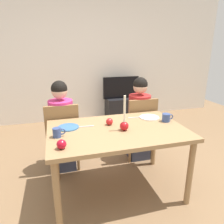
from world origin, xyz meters
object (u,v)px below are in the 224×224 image
Objects in this scene: chair_left at (63,133)px; mug_left at (57,132)px; tv_stand at (121,108)px; plate_right at (149,117)px; mug_right at (166,118)px; apple_near_candle at (61,144)px; dining_table at (117,136)px; chair_right at (140,125)px; person_left_child at (62,128)px; person_right_child at (139,120)px; candle_centerpiece at (124,123)px; plate_left at (68,127)px; tv at (121,88)px; apple_by_left_plate at (109,122)px.

mug_left is at bearing -95.48° from chair_left.
plate_right is at bearing -98.86° from tv_stand.
mug_right reaches higher than apple_near_candle.
dining_table is at bearing -48.63° from chair_left.
chair_right is 1.41× the size of tv_stand.
person_left_child reaches higher than dining_table.
mug_left is (-1.11, -0.68, 0.23)m from person_right_child.
plate_right is at bearing -22.47° from person_left_child.
dining_table is at bearing 136.12° from candle_centerpiece.
plate_left is at bearing -83.39° from chair_left.
chair_left reaches higher than apple_near_candle.
person_left_child is 0.72m from mug_left.
apple_near_candle is (-1.17, -0.35, -0.00)m from mug_right.
chair_left is 0.94m from apple_near_candle.
dining_table is at bearing -130.35° from chair_right.
mug_left is (-1.39, -2.34, 0.09)m from tv.
chair_right is at bearing 30.21° from mug_left.
tv is 3.42× the size of plate_right.
person_left_child is 2.15m from tv_stand.
person_left_child is at bearing 96.16° from plate_left.
apple_by_left_plate is (0.44, -0.03, 0.03)m from plate_left.
mug_right is (-0.20, -2.24, 0.09)m from tv.
chair_right is 0.79m from apple_by_left_plate.
chair_right is 0.46m from plate_right.
plate_left is 1.66× the size of mug_right.
chair_left is 3.90× the size of plate_right.
plate_left is (-1.27, -2.14, 0.52)m from tv_stand.
tv is at bearing 81.14° from plate_right.
chair_right is (1.05, 0.00, 0.00)m from chair_left.
plate_left is at bearing -154.56° from person_right_child.
dining_table is at bearing -69.49° from apple_by_left_plate.
person_left_child reaches higher than tv_stand.
chair_left is 6.76× the size of mug_right.
chair_right is 0.86m from candle_centerpiece.
dining_table is at bearing -154.30° from plate_right.
candle_centerpiece is at bearing -124.79° from chair_right.
person_right_child reaches higher than apple_by_left_plate.
tv_stand is at bearing 80.77° from chair_right.
dining_table is 1.19× the size of person_right_child.
plate_left is 2.71× the size of apple_near_candle.
tv_stand is 2.77× the size of plate_right.
plate_right is 3.08× the size of apple_by_left_plate.
apple_by_left_plate reaches higher than plate_right.
chair_left reaches higher than mug_left.
chair_left is 0.51m from plate_left.
chair_right is 0.77× the size of person_left_child.
candle_centerpiece is 3.01× the size of mug_left.
apple_near_candle reaches higher than tv_stand.
mug_left is at bearing -118.98° from plate_left.
mug_right is (0.54, 0.11, -0.03)m from candle_centerpiece.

